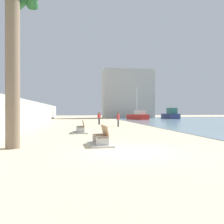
% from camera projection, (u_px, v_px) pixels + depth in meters
% --- Properties ---
extents(ground_plane, '(120.00, 120.00, 0.00)m').
position_uv_depth(ground_plane, '(94.00, 125.00, 27.47)').
color(ground_plane, '#C6B793').
extents(seawall, '(0.80, 64.00, 2.85)m').
position_uv_depth(seawall, '(29.00, 113.00, 26.29)').
color(seawall, '#ADAAA3').
rests_on(seawall, ground).
extents(palm_tree, '(3.05, 3.09, 8.20)m').
position_uv_depth(palm_tree, '(13.00, 24.00, 10.46)').
color(palm_tree, '#7A6651').
rests_on(palm_tree, ground).
extents(bench_near, '(1.18, 2.14, 0.98)m').
position_uv_depth(bench_near, '(101.00, 140.00, 11.51)').
color(bench_near, '#ADAAA3').
rests_on(bench_near, ground).
extents(bench_far, '(1.11, 2.11, 0.98)m').
position_uv_depth(bench_far, '(81.00, 130.00, 17.93)').
color(bench_far, '#ADAAA3').
rests_on(bench_far, ground).
extents(person_walking, '(0.43, 0.36, 1.62)m').
position_uv_depth(person_walking, '(99.00, 117.00, 28.77)').
color(person_walking, '#333338').
rests_on(person_walking, ground).
extents(person_standing, '(0.32, 0.46, 1.60)m').
position_uv_depth(person_standing, '(118.00, 118.00, 24.71)').
color(person_standing, '#333338').
rests_on(person_standing, ground).
extents(boat_distant, '(3.67, 5.09, 6.35)m').
position_uv_depth(boat_distant, '(138.00, 116.00, 45.05)').
color(boat_distant, red).
rests_on(boat_distant, water_bay).
extents(boat_outer, '(2.17, 5.46, 2.32)m').
position_uv_depth(boat_outer, '(171.00, 115.00, 50.07)').
color(boat_outer, navy).
rests_on(boat_outer, water_bay).
extents(harbor_building, '(12.00, 6.00, 11.64)m').
position_uv_depth(harbor_building, '(128.00, 94.00, 56.72)').
color(harbor_building, '#ADAAA3').
rests_on(harbor_building, ground).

